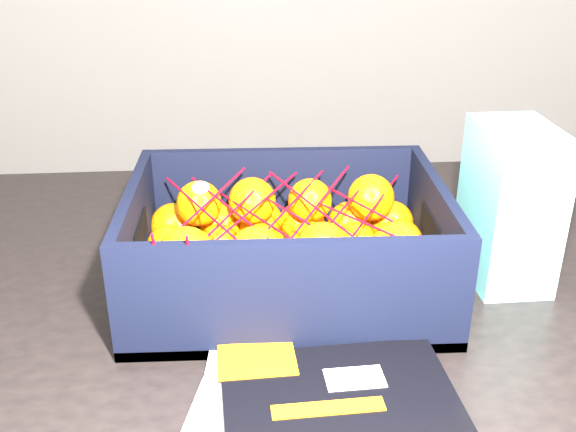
{
  "coord_description": "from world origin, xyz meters",
  "views": [
    {
      "loc": [
        0.12,
        -0.49,
        1.17
      ],
      "look_at": [
        0.15,
        0.17,
        0.86
      ],
      "focal_mm": 42.01,
      "sensor_mm": 36.0,
      "label": 1
    }
  ],
  "objects": [
    {
      "name": "table",
      "position": [
        0.13,
        0.2,
        0.65
      ],
      "size": [
        1.22,
        0.84,
        0.75
      ],
      "color": "black",
      "rests_on": "ground"
    },
    {
      "name": "produce_crate",
      "position": [
        0.15,
        0.2,
        0.79
      ],
      "size": [
        0.36,
        0.27,
        0.13
      ],
      "color": "olive",
      "rests_on": "table"
    },
    {
      "name": "clementine_heap",
      "position": [
        0.15,
        0.2,
        0.8
      ],
      "size": [
        0.34,
        0.25,
        0.11
      ],
      "color": "orange",
      "rests_on": "produce_crate"
    },
    {
      "name": "mesh_net",
      "position": [
        0.14,
        0.19,
        0.85
      ],
      "size": [
        0.29,
        0.24,
        0.09
      ],
      "color": "#B80617",
      "rests_on": "clementine_heap"
    },
    {
      "name": "retail_carton",
      "position": [
        0.42,
        0.22,
        0.84
      ],
      "size": [
        0.09,
        0.13,
        0.19
      ],
      "primitive_type": "cube",
      "rotation": [
        0.0,
        0.0,
        0.04
      ],
      "color": "white",
      "rests_on": "table"
    }
  ]
}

